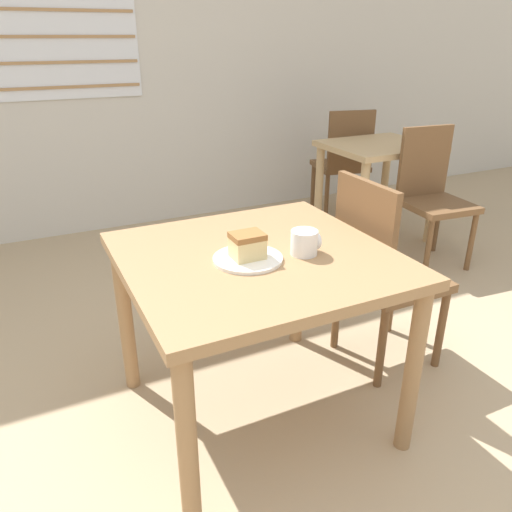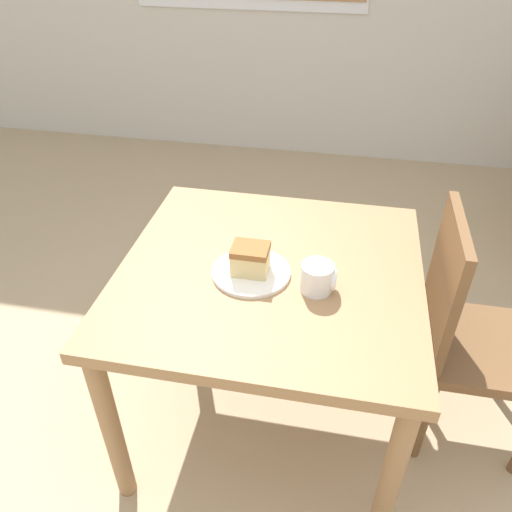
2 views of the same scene
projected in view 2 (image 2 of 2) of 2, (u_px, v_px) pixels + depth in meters
The scene contains 5 objects.
dining_table_near at pixel (270, 293), 1.60m from camera, with size 0.93×0.90×0.71m.
chair_near_window at pixel (467, 331), 1.65m from camera, with size 0.40×0.40×0.89m.
plate at pixel (251, 272), 1.52m from camera, with size 0.24×0.24×0.01m.
cake_slice at pixel (250, 259), 1.49m from camera, with size 0.11×0.09×0.09m.
coffee_mug at pixel (318, 278), 1.43m from camera, with size 0.10×0.10×0.09m.
Camera 2 is at (0.23, -0.65, 1.65)m, focal length 35.00 mm.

